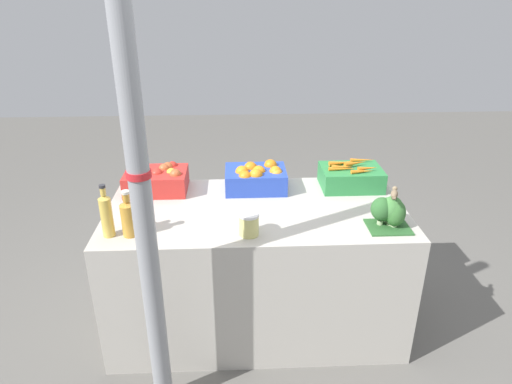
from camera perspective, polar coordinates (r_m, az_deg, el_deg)
The scene contains 11 objects.
ground_plane at distance 3.05m, azimuth -0.00°, elevation -15.52°, with size 10.00×10.00×0.00m, color #605E59.
market_table at distance 2.81m, azimuth -0.00°, elevation -9.29°, with size 1.70×0.85×0.80m, color #B7B2A8.
support_pole at distance 1.94m, azimuth -14.12°, elevation -0.90°, with size 0.10×0.10×2.31m.
apple_crate at distance 2.86m, azimuth -12.30°, elevation 1.56°, with size 0.37×0.27×0.16m.
orange_crate at distance 2.82m, azimuth 0.03°, elevation 1.86°, with size 0.37×0.27×0.17m.
carrot_crate at distance 2.91m, azimuth 11.77°, elevation 1.89°, with size 0.37×0.27×0.16m.
broccoli_pile at distance 2.48m, azimuth 16.32°, elevation -2.28°, with size 0.22×0.20×0.17m.
juice_bottle_golden at distance 2.39m, azimuth -18.19°, elevation -2.68°, with size 0.06×0.06×0.28m.
juice_bottle_amber at distance 2.37m, azimuth -15.65°, elevation -3.04°, with size 0.08×0.08×0.25m.
pickle_jar at distance 2.31m, azimuth -0.88°, elevation -4.03°, with size 0.10×0.10×0.12m.
sparrow_bird at distance 2.42m, azimuth 16.92°, elevation -0.18°, with size 0.06×0.13×0.05m.
Camera 1 is at (-0.11, -2.33, 1.97)m, focal length 32.00 mm.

